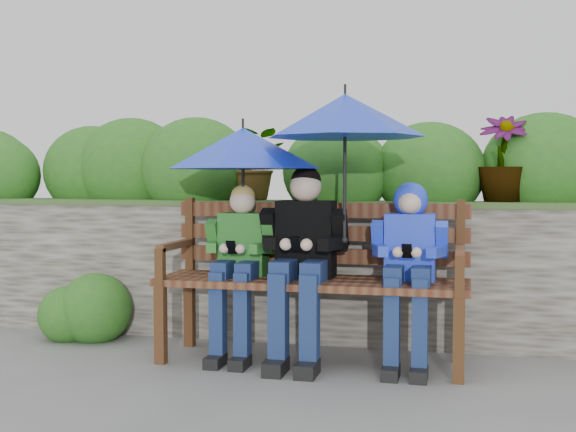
% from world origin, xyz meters
% --- Properties ---
extents(ground, '(60.00, 60.00, 0.00)m').
position_xyz_m(ground, '(0.00, 0.00, 0.00)').
color(ground, '#606060').
rests_on(ground, ground).
extents(garden_backdrop, '(8.00, 2.87, 1.73)m').
position_xyz_m(garden_backdrop, '(-0.06, 1.58, 0.64)').
color(garden_backdrop, '#4C443B').
rests_on(garden_backdrop, ground).
extents(park_bench, '(2.00, 0.59, 1.06)m').
position_xyz_m(park_bench, '(0.16, 0.16, 0.60)').
color(park_bench, '#472A15').
rests_on(park_bench, ground).
extents(boy_left, '(0.46, 0.54, 1.15)m').
position_xyz_m(boy_left, '(-0.32, 0.07, 0.67)').
color(boy_left, '#296725').
rests_on(boy_left, ground).
extents(boy_middle, '(0.56, 0.65, 1.28)m').
position_xyz_m(boy_middle, '(0.11, 0.05, 0.72)').
color(boy_middle, black).
rests_on(boy_middle, ground).
extents(boy_right, '(0.47, 0.57, 1.17)m').
position_xyz_m(boy_right, '(0.78, 0.08, 0.72)').
color(boy_right, blue).
rests_on(boy_right, ground).
extents(umbrella_left, '(1.04, 1.04, 0.83)m').
position_xyz_m(umbrella_left, '(-0.31, 0.12, 1.39)').
color(umbrella_left, '#1934C8').
rests_on(umbrella_left, ground).
extents(umbrella_right, '(1.00, 1.00, 1.00)m').
position_xyz_m(umbrella_right, '(0.38, 0.04, 1.59)').
color(umbrella_right, '#1934C8').
rests_on(umbrella_right, ground).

